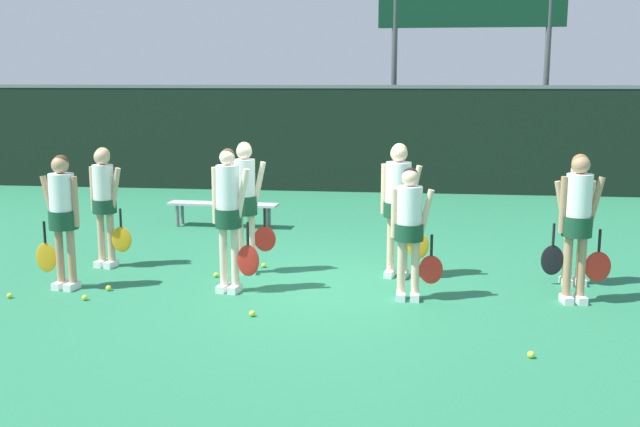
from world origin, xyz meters
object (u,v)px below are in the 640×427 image
(player_3, at_px, (578,216))
(player_4, at_px, (104,197))
(scoreboard, at_px, (471,12))
(player_0, at_px, (62,210))
(player_1, at_px, (229,210))
(tennis_ball_5, at_px, (264,265))
(player_7, at_px, (576,213))
(tennis_ball_2, at_px, (85,298))
(player_2, at_px, (410,223))
(tennis_ball_1, at_px, (216,275))
(bench_courtside, at_px, (223,206))
(tennis_ball_6, at_px, (48,247))
(player_5, at_px, (245,197))
(tennis_ball_7, at_px, (10,296))
(tennis_ball_8, at_px, (252,314))
(tennis_ball_3, at_px, (531,355))
(player_6, at_px, (399,197))
(tennis_ball_9, at_px, (109,288))
(tennis_ball_4, at_px, (251,252))

(player_3, distance_m, player_4, 6.34)
(scoreboard, relative_size, player_0, 3.09)
(player_1, relative_size, tennis_ball_5, 28.10)
(scoreboard, distance_m, player_7, 9.59)
(tennis_ball_2, bearing_deg, player_2, 7.81)
(tennis_ball_2, bearing_deg, tennis_ball_1, 43.32)
(player_7, height_order, tennis_ball_2, player_7)
(player_0, xyz_separation_m, player_3, (6.33, 0.18, 0.04))
(bench_courtside, xyz_separation_m, tennis_ball_2, (-0.54, -4.64, -0.34))
(tennis_ball_6, bearing_deg, tennis_ball_5, -10.84)
(scoreboard, relative_size, player_5, 2.93)
(player_2, bearing_deg, tennis_ball_7, -173.38)
(tennis_ball_8, bearing_deg, bench_courtside, 107.86)
(tennis_ball_3, height_order, tennis_ball_6, tennis_ball_3)
(player_0, relative_size, tennis_ball_8, 24.69)
(player_1, xyz_separation_m, tennis_ball_2, (-1.67, -0.60, -1.02))
(player_0, bearing_deg, tennis_ball_6, 131.60)
(player_6, bearing_deg, tennis_ball_9, -150.85)
(player_0, bearing_deg, player_7, 17.93)
(scoreboard, xyz_separation_m, tennis_ball_2, (-5.24, -10.45, -4.17))
(player_5, height_order, tennis_ball_8, player_5)
(player_0, distance_m, tennis_ball_9, 1.14)
(tennis_ball_5, relative_size, tennis_ball_6, 0.99)
(player_1, bearing_deg, player_5, 99.27)
(player_1, bearing_deg, tennis_ball_1, 128.90)
(scoreboard, height_order, player_0, scoreboard)
(player_2, xyz_separation_m, player_4, (-4.29, 1.09, 0.06))
(bench_courtside, bearing_deg, tennis_ball_9, -93.00)
(player_1, xyz_separation_m, player_7, (4.35, 0.87, -0.11))
(tennis_ball_2, distance_m, tennis_ball_3, 5.26)
(player_4, distance_m, tennis_ball_9, 1.62)
(bench_courtside, distance_m, player_4, 3.22)
(tennis_ball_1, distance_m, tennis_ball_7, 2.59)
(player_0, distance_m, tennis_ball_4, 3.07)
(scoreboard, distance_m, tennis_ball_7, 12.87)
(player_2, bearing_deg, tennis_ball_9, -178.38)
(tennis_ball_5, height_order, tennis_ball_9, tennis_ball_9)
(player_5, bearing_deg, tennis_ball_6, 154.52)
(bench_courtside, height_order, player_4, player_4)
(player_7, relative_size, tennis_ball_8, 23.24)
(scoreboard, xyz_separation_m, player_3, (0.63, -9.80, -3.14))
(tennis_ball_3, bearing_deg, player_5, 140.82)
(player_6, xyz_separation_m, tennis_ball_7, (-4.70, -1.59, -1.06))
(tennis_ball_8, bearing_deg, tennis_ball_3, -17.29)
(player_0, xyz_separation_m, player_4, (0.07, 1.15, -0.01))
(scoreboard, height_order, tennis_ball_8, scoreboard)
(player_2, distance_m, player_7, 2.31)
(player_3, distance_m, tennis_ball_4, 4.92)
(tennis_ball_6, bearing_deg, tennis_ball_7, -72.69)
(tennis_ball_2, bearing_deg, tennis_ball_6, 124.71)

